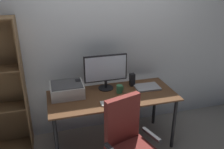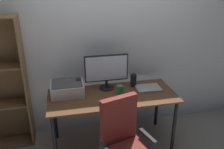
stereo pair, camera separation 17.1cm
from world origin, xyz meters
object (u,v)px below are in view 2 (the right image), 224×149
Objects in this scene: laptop at (148,88)px; speaker_left at (79,85)px; keyboard at (112,102)px; speaker_right at (133,80)px; monitor at (106,70)px; coffee_mug at (120,89)px; printer at (67,88)px; desk at (112,101)px; mouse at (131,99)px.

speaker_left is at bearing 173.98° from laptop.
keyboard is 1.71× the size of speaker_right.
speaker_right is at bearing -1.23° from monitor.
keyboard is 0.28m from coffee_mug.
monitor is 0.41m from speaker_left.
laptop is at bearing 25.92° from keyboard.
printer is at bearing 145.01° from keyboard.
speaker_left reaches higher than desk.
mouse reaches higher than desk.
speaker_left is at bearing -178.77° from monitor.
monitor reaches higher than speaker_left.
speaker_left is (-0.36, -0.01, -0.18)m from monitor.
printer is at bearing -176.73° from speaker_right.
coffee_mug is at bearing -9.51° from printer.
coffee_mug is (0.10, 0.04, 0.14)m from desk.
speaker_left is at bearing 180.00° from speaker_right.
coffee_mug is 0.66m from printer.
monitor reaches higher than laptop.
laptop is (0.55, 0.27, 0.00)m from keyboard.
laptop is at bearing 4.78° from coffee_mug.
monitor is 0.30m from coffee_mug.
monitor is 3.31× the size of speaker_left.
speaker_left reaches higher than printer.
monitor is 1.94× the size of keyboard.
speaker_right reaches higher than coffee_mug.
desk is at bearing -15.09° from printer.
desk is at bearing 120.77° from mouse.
printer is at bearing 177.80° from laptop.
keyboard is 0.91× the size of laptop.
speaker_left is (-0.59, 0.37, 0.07)m from mouse.
coffee_mug is 0.33× the size of laptop.
speaker_right is (-0.17, 0.12, 0.07)m from laptop.
laptop is at bearing -36.74° from speaker_right.
coffee_mug is 0.52m from speaker_left.
speaker_right is (0.33, 0.20, 0.17)m from desk.
desk is at bearing -169.87° from laptop.
printer reaches higher than desk.
speaker_left is 1.00× the size of speaker_right.
mouse is 0.24× the size of printer.
keyboard is 0.24m from mouse.
mouse is at bearing -139.08° from laptop.
printer is (-0.49, 0.34, 0.07)m from keyboard.
monitor is at bearing 99.34° from desk.
desk is 0.48m from speaker_left.
printer is (-0.73, 0.32, 0.06)m from mouse.
speaker_right reaches higher than desk.
speaker_left reaches higher than mouse.
mouse is (0.24, 0.02, 0.01)m from keyboard.
desk is 0.42m from speaker_right.
speaker_left is (-0.35, 0.39, 0.08)m from keyboard.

